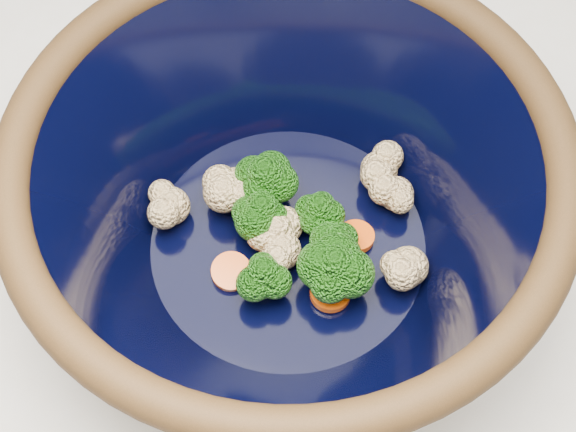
% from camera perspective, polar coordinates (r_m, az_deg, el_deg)
% --- Properties ---
extents(counter, '(1.20, 1.20, 0.90)m').
position_cam_1_polar(counter, '(1.10, 1.92, -9.96)').
color(counter, silver).
rests_on(counter, ground).
extents(mixing_bowl, '(0.45, 0.45, 0.17)m').
position_cam_1_polar(mixing_bowl, '(0.57, 0.00, 0.83)').
color(mixing_bowl, black).
rests_on(mixing_bowl, counter).
extents(vegetable_pile, '(0.22, 0.16, 0.06)m').
position_cam_1_polar(vegetable_pile, '(0.60, 0.60, -0.58)').
color(vegetable_pile, '#608442').
rests_on(vegetable_pile, mixing_bowl).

